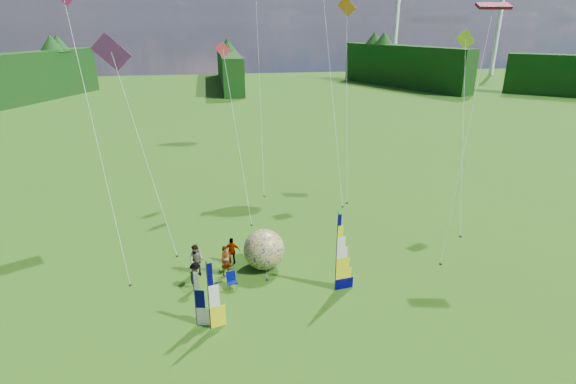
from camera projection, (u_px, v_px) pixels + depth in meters
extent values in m
plane|color=#336011|center=(322.00, 326.00, 21.69)|extent=(220.00, 220.00, 0.00)
sphere|color=#0C008D|center=(264.00, 250.00, 26.39)|extent=(2.94, 2.94, 2.42)
imported|color=#66594C|center=(226.00, 261.00, 25.73)|extent=(0.80, 0.71, 1.83)
imported|color=#66594C|center=(196.00, 260.00, 25.78)|extent=(1.02, 0.81, 1.87)
imported|color=#66594C|center=(196.00, 276.00, 24.35)|extent=(0.81, 1.12, 1.64)
imported|color=#66594C|center=(232.00, 251.00, 26.98)|extent=(1.04, 0.53, 1.69)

